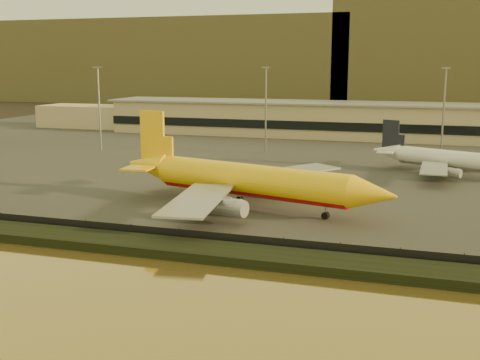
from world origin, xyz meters
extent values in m
plane|color=black|center=(0.00, 0.00, 0.00)|extent=(900.00, 900.00, 0.00)
cube|color=black|center=(0.00, -17.00, 0.70)|extent=(320.00, 7.00, 1.40)
cube|color=#2D2D2D|center=(0.00, 95.00, 0.10)|extent=(320.00, 220.00, 0.20)
cube|color=black|center=(0.00, -13.00, 1.30)|extent=(300.00, 0.05, 2.20)
cube|color=tan|center=(0.00, 125.00, 6.20)|extent=(160.00, 22.00, 12.00)
cube|color=black|center=(0.00, 113.80, 5.20)|extent=(160.00, 0.60, 3.00)
cube|color=gray|center=(0.00, 125.00, 12.50)|extent=(164.00, 24.00, 0.60)
cube|color=tan|center=(-95.00, 129.00, 4.70)|extent=(50.00, 18.00, 9.00)
cylinder|color=slate|center=(-60.00, 70.00, 12.70)|extent=(0.50, 0.50, 25.00)
cube|color=slate|center=(-60.00, 70.00, 25.40)|extent=(2.20, 2.20, 0.40)
cylinder|color=slate|center=(-10.00, 80.00, 12.70)|extent=(0.50, 0.50, 25.00)
cube|color=slate|center=(-10.00, 80.00, 25.40)|extent=(2.20, 2.20, 0.40)
cylinder|color=slate|center=(40.00, 78.00, 12.70)|extent=(0.50, 0.50, 25.00)
cube|color=slate|center=(40.00, 78.00, 25.40)|extent=(2.20, 2.20, 0.40)
cube|color=brown|center=(-140.00, 340.00, 27.50)|extent=(260.00, 160.00, 55.00)
cylinder|color=yellow|center=(5.87, 11.63, 5.61)|extent=(39.61, 15.57, 5.70)
cylinder|color=#BD0B0A|center=(5.87, 11.63, 4.62)|extent=(38.23, 14.08, 4.45)
cone|color=yellow|center=(28.66, 5.62, 5.61)|extent=(8.87, 7.47, 5.70)
cone|color=yellow|center=(-17.97, 17.92, 6.04)|extent=(10.99, 8.03, 5.70)
cube|color=yellow|center=(-16.91, 17.64, 12.31)|extent=(5.95, 1.98, 9.97)
cube|color=yellow|center=(-14.40, 22.87, 6.47)|extent=(7.54, 7.52, 0.34)
cube|color=yellow|center=(-17.31, 11.85, 6.47)|extent=(5.78, 5.71, 0.34)
cube|color=gray|center=(8.68, 26.59, 4.62)|extent=(20.91, 24.35, 0.34)
cylinder|color=gray|center=(10.39, 22.32, 3.05)|extent=(7.16, 4.71, 3.13)
cube|color=gray|center=(0.94, -2.77, 4.62)|extent=(10.72, 25.43, 0.34)
cylinder|color=gray|center=(4.54, 0.11, 3.05)|extent=(7.16, 4.71, 3.13)
cylinder|color=black|center=(20.45, 7.79, 0.83)|extent=(1.47, 1.28, 1.25)
cylinder|color=slate|center=(20.45, 7.79, 1.48)|extent=(0.22, 0.22, 2.56)
cylinder|color=black|center=(1.24, 10.20, 0.83)|extent=(1.47, 1.28, 1.25)
cylinder|color=slate|center=(1.24, 10.20, 1.48)|extent=(0.22, 0.22, 2.56)
cylinder|color=black|center=(2.55, 15.16, 0.83)|extent=(1.47, 1.28, 1.25)
cylinder|color=slate|center=(2.55, 15.16, 1.48)|extent=(0.22, 0.22, 2.56)
cylinder|color=silver|center=(43.41, 58.09, 4.08)|extent=(28.62, 15.35, 4.08)
cylinder|color=gray|center=(43.41, 58.09, 3.36)|extent=(27.51, 14.20, 3.18)
cone|color=silver|center=(26.53, 65.33, 4.38)|extent=(8.36, 6.65, 4.08)
cube|color=black|center=(27.28, 65.01, 8.87)|extent=(4.25, 2.07, 7.14)
cube|color=silver|center=(29.64, 68.44, 4.69)|extent=(5.63, 5.61, 0.24)
cube|color=silver|center=(26.42, 60.94, 4.69)|extent=(4.42, 4.23, 0.24)
cube|color=gray|center=(47.09, 68.72, 3.36)|extent=(17.07, 16.99, 0.24)
cylinder|color=gray|center=(47.88, 65.39, 2.24)|extent=(5.39, 4.00, 2.25)
cube|color=gray|center=(38.23, 48.09, 3.36)|extent=(6.11, 18.49, 0.24)
cylinder|color=gray|center=(41.20, 49.82, 2.24)|extent=(5.39, 4.00, 2.25)
cylinder|color=black|center=(39.87, 57.61, 0.65)|extent=(1.11, 1.01, 0.90)
cylinder|color=slate|center=(39.87, 57.61, 1.12)|extent=(0.21, 0.21, 1.84)
cylinder|color=black|center=(41.32, 60.98, 0.65)|extent=(1.11, 1.01, 0.90)
cylinder|color=slate|center=(41.32, 60.98, 1.12)|extent=(0.21, 0.21, 1.84)
cube|color=yellow|center=(21.60, 26.66, 1.16)|extent=(4.34, 2.12, 1.92)
cube|color=silver|center=(-14.27, 35.86, 1.14)|extent=(4.42, 2.44, 1.89)
camera|label=1|loc=(36.82, -92.73, 26.81)|focal=45.00mm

